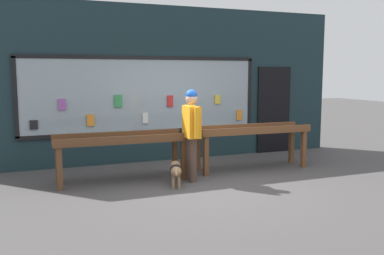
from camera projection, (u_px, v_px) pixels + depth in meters
ground_plane at (207, 184)px, 7.55m from camera, size 40.00×40.00×0.00m
shopfront_facade at (165, 85)px, 9.54m from camera, size 8.52×0.29×3.42m
display_table_left at (121, 143)px, 7.71m from camera, size 2.41×0.77×0.87m
display_table_right at (252, 134)px, 8.69m from camera, size 2.41×0.69×0.90m
person_browsing at (192, 128)px, 7.68m from camera, size 0.24×0.66×1.67m
small_dog at (176, 170)px, 7.42m from camera, size 0.31×0.59×0.41m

